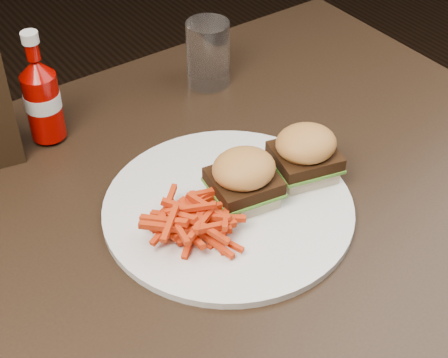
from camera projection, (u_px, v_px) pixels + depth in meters
dining_table at (178, 231)px, 0.93m from camera, size 1.20×0.80×0.04m
plate at (228, 208)px, 0.93m from camera, size 0.34×0.34×0.01m
sandwich_half_a at (243, 194)px, 0.93m from camera, size 0.09×0.08×0.02m
sandwich_half_b at (304, 169)px, 0.97m from camera, size 0.09×0.09×0.02m
fries_pile at (193, 217)px, 0.88m from camera, size 0.11×0.11×0.04m
ketchup_bottle at (44, 106)px, 1.02m from camera, size 0.07×0.07×0.11m
tumbler at (208, 54)px, 1.15m from camera, size 0.09×0.09×0.11m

